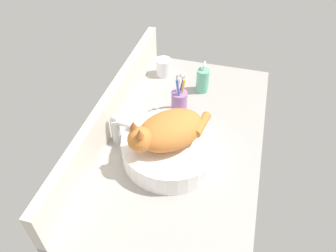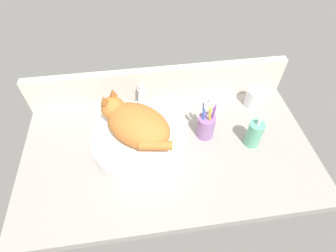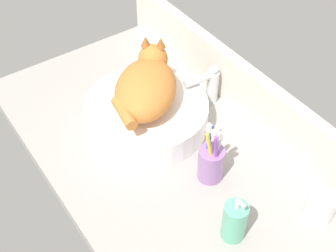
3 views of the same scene
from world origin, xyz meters
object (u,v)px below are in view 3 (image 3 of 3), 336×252
(soap_dispenser, at_px, (235,221))
(water_glass, at_px, (320,207))
(faucet, at_px, (210,83))
(toothbrush_cup, at_px, (211,162))
(cat, at_px, (146,85))
(sink_basin, at_px, (147,114))

(soap_dispenser, height_order, water_glass, soap_dispenser)
(faucet, bearing_deg, toothbrush_cup, -37.51)
(soap_dispenser, xyz_separation_m, toothbrush_cup, (-0.17, 0.07, -0.00))
(toothbrush_cup, bearing_deg, soap_dispenser, -21.26)
(soap_dispenser, bearing_deg, cat, 174.22)
(cat, height_order, soap_dispenser, cat)
(faucet, distance_m, soap_dispenser, 0.48)
(soap_dispenser, bearing_deg, faucet, 148.69)
(cat, bearing_deg, soap_dispenser, -5.78)
(toothbrush_cup, bearing_deg, cat, -175.34)
(sink_basin, bearing_deg, toothbrush_cup, 6.76)
(cat, distance_m, soap_dispenser, 0.45)
(sink_basin, bearing_deg, faucet, 83.73)
(faucet, bearing_deg, water_glass, -4.88)
(faucet, distance_m, water_glass, 0.49)
(cat, distance_m, toothbrush_cup, 0.29)
(faucet, distance_m, toothbrush_cup, 0.30)
(cat, relative_size, faucet, 2.19)
(faucet, xyz_separation_m, soap_dispenser, (0.41, -0.25, -0.02))
(toothbrush_cup, height_order, water_glass, toothbrush_cup)
(cat, relative_size, water_glass, 3.53)
(sink_basin, xyz_separation_m, toothbrush_cup, (0.26, 0.03, 0.01))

